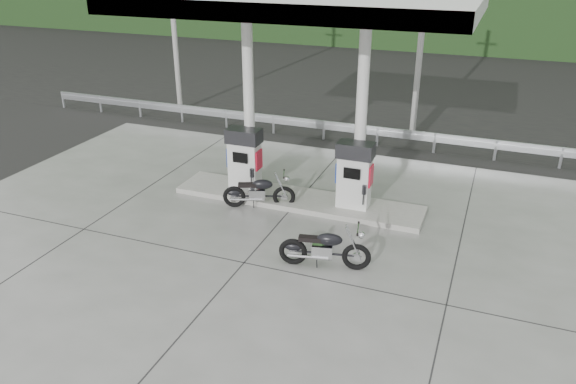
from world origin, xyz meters
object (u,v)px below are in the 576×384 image
(gas_pump_right, at_px, (354,175))
(motorcycle_left, at_px, (325,249))
(motorcycle_right, at_px, (259,192))
(gas_pump_left, at_px, (245,160))

(gas_pump_right, distance_m, motorcycle_left, 3.05)
(motorcycle_left, distance_m, motorcycle_right, 3.49)
(motorcycle_right, bearing_deg, motorcycle_left, -62.12)
(motorcycle_left, height_order, motorcycle_right, motorcycle_left)
(gas_pump_left, distance_m, motorcycle_right, 1.17)
(gas_pump_right, relative_size, motorcycle_right, 0.97)
(motorcycle_left, xyz_separation_m, motorcycle_right, (-2.62, 2.31, -0.02))
(gas_pump_left, bearing_deg, motorcycle_left, -41.73)
(gas_pump_left, bearing_deg, motorcycle_right, -42.70)
(gas_pump_right, xyz_separation_m, motorcycle_left, (0.15, -2.99, -0.59))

